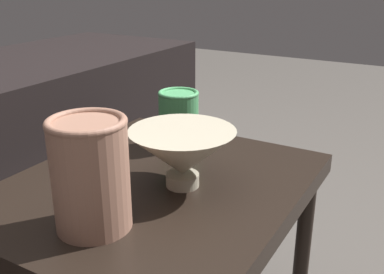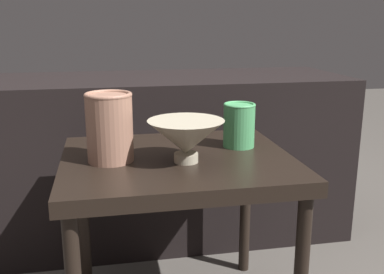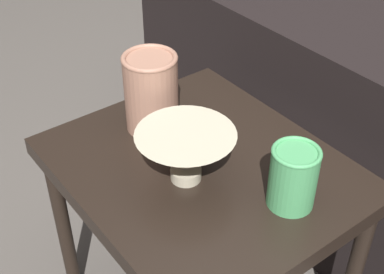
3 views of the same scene
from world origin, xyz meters
name	(u,v)px [view 3 (image 3 of 3)]	position (x,y,z in m)	size (l,w,h in m)	color
table	(202,185)	(0.00, 0.00, 0.44)	(0.61, 0.52, 0.50)	black
couch_backdrop	(366,132)	(0.00, 0.59, 0.32)	(1.51, 0.50, 0.64)	black
bowl	(186,152)	(0.01, -0.05, 0.57)	(0.20, 0.20, 0.11)	#B2A88E
vase_textured_left	(151,91)	(-0.18, -0.01, 0.60)	(0.12, 0.12, 0.18)	#996B56
vase_colorful_right	(293,176)	(0.19, 0.06, 0.57)	(0.09, 0.09, 0.13)	#47995B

